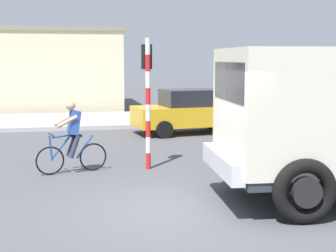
% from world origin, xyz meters
% --- Properties ---
extents(ground_plane, '(120.00, 120.00, 0.00)m').
position_xyz_m(ground_plane, '(0.00, 0.00, 0.00)').
color(ground_plane, '#4C4C51').
extents(sidewalk_far, '(80.00, 5.00, 0.16)m').
position_xyz_m(sidewalk_far, '(0.00, 13.26, 0.08)').
color(sidewalk_far, '#ADADA8').
rests_on(sidewalk_far, ground).
extents(cyclist, '(1.68, 0.61, 1.72)m').
position_xyz_m(cyclist, '(-1.72, 3.50, 0.86)').
color(cyclist, black).
rests_on(cyclist, ground).
extents(traffic_light_pole, '(0.24, 0.43, 3.20)m').
position_xyz_m(traffic_light_pole, '(0.12, 3.64, 2.07)').
color(traffic_light_pole, red).
rests_on(traffic_light_pole, ground).
extents(car_red_near, '(4.19, 2.28, 1.60)m').
position_xyz_m(car_red_near, '(2.61, 9.24, 0.82)').
color(car_red_near, gold).
rests_on(car_red_near, ground).
extents(building_mid_block, '(7.43, 7.56, 4.23)m').
position_xyz_m(building_mid_block, '(-2.57, 20.16, 2.12)').
color(building_mid_block, beige).
rests_on(building_mid_block, ground).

